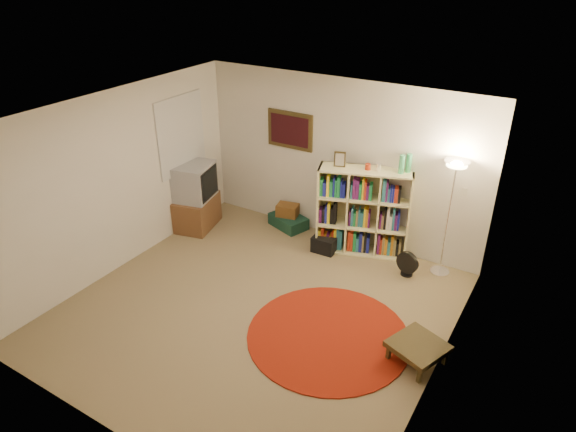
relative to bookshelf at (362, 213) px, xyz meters
The scene contains 11 objects.
room 2.12m from the bookshelf, 106.35° to the right, with size 4.54×4.54×2.54m.
bookshelf is the anchor object (origin of this frame).
floor_lamp 1.44m from the bookshelf, ahead, with size 0.37×0.37×1.69m.
floor_fan 1.00m from the bookshelf, 17.95° to the right, with size 0.33×0.20×0.37m.
tv_stand 2.67m from the bookshelf, 165.38° to the right, with size 0.68×0.85×1.09m.
suitcase 1.42m from the bookshelf, behind, with size 0.70×0.56×0.19m.
wicker_basket 1.38m from the bookshelf, behind, with size 0.38×0.31×0.19m.
duffel_bag 0.74m from the bookshelf, 147.32° to the right, with size 0.36×0.30×0.24m.
paper_towel 0.89m from the bookshelf, behind, with size 0.14×0.14×0.24m.
red_rug 2.14m from the bookshelf, 75.95° to the right, with size 1.93×1.93×0.02m.
side_table 2.43m from the bookshelf, 50.48° to the right, with size 0.70×0.70×0.25m.
Camera 1 is at (3.05, -4.27, 4.09)m, focal length 32.00 mm.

